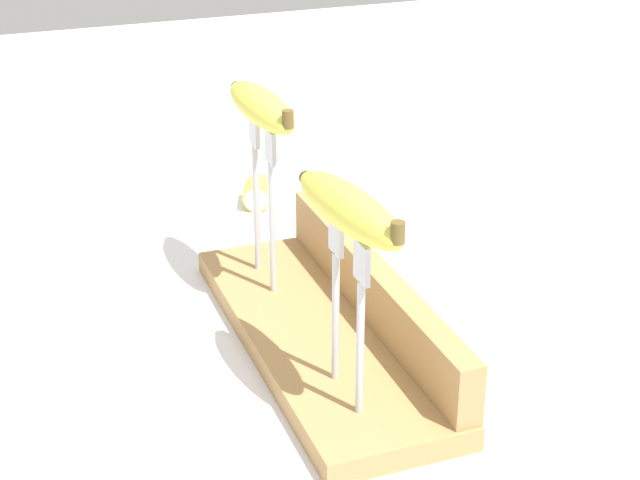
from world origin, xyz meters
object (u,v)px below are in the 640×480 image
(fork_stand_right, at_px, (348,298))
(banana_raised_right, at_px, (349,208))
(banana_raised_left, at_px, (261,106))
(banana_chunk_near, at_px, (257,193))
(fork_stand_left, at_px, (263,188))

(fork_stand_right, height_order, banana_raised_right, banana_raised_right)
(banana_raised_left, xyz_separation_m, banana_chunk_near, (-0.26, 0.07, -0.21))
(fork_stand_right, relative_size, banana_raised_left, 1.02)
(fork_stand_right, height_order, banana_chunk_near, fork_stand_right)
(banana_raised_left, relative_size, banana_chunk_near, 2.76)
(fork_stand_left, relative_size, banana_chunk_near, 3.11)
(fork_stand_right, bearing_deg, banana_raised_right, -172.44)
(banana_chunk_near, bearing_deg, banana_raised_right, -7.89)
(fork_stand_right, distance_m, banana_raised_right, 0.09)
(banana_chunk_near, bearing_deg, banana_raised_left, -15.16)
(fork_stand_right, distance_m, banana_chunk_near, 0.52)
(fork_stand_right, xyz_separation_m, banana_raised_right, (-0.00, -0.00, 0.09))
(fork_stand_left, relative_size, banana_raised_right, 1.10)
(fork_stand_left, distance_m, fork_stand_right, 0.25)
(fork_stand_right, relative_size, banana_chunk_near, 2.81)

